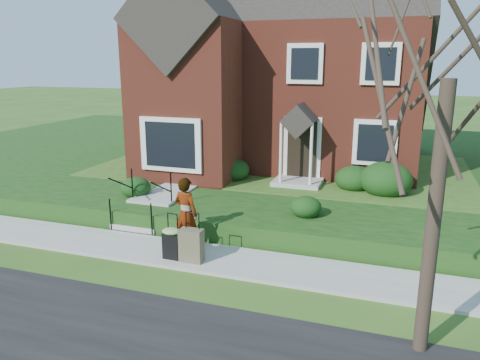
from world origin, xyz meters
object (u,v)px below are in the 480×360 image
at_px(suitcase_olive, 191,245).
at_px(front_steps, 149,208).
at_px(tree_verge, 452,49).
at_px(suitcase_black, 172,241).
at_px(woman, 186,213).

bearing_deg(suitcase_olive, front_steps, 136.88).
relative_size(front_steps, tree_verge, 0.29).
height_order(suitcase_olive, tree_verge, tree_verge).
distance_m(suitcase_black, tree_verge, 7.30).
height_order(front_steps, suitcase_olive, front_steps).
bearing_deg(front_steps, woman, -37.84).
bearing_deg(woman, front_steps, -24.72).
relative_size(suitcase_black, suitcase_olive, 0.94).
distance_m(woman, suitcase_olive, 0.99).
xyz_separation_m(woman, tree_verge, (5.51, -2.55, 3.88)).
xyz_separation_m(suitcase_black, tree_verge, (5.56, -1.84, 4.37)).
bearing_deg(suitcase_olive, tree_verge, -20.55).
height_order(woman, suitcase_olive, woman).
height_order(front_steps, suitcase_black, front_steps).
bearing_deg(tree_verge, suitcase_olive, 159.89).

